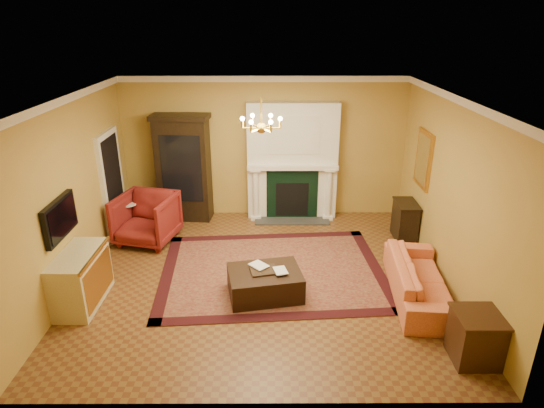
{
  "coord_description": "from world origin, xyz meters",
  "views": [
    {
      "loc": [
        0.13,
        -6.67,
        4.05
      ],
      "look_at": [
        0.16,
        0.3,
        1.21
      ],
      "focal_mm": 30.0,
      "sensor_mm": 36.0,
      "label": 1
    }
  ],
  "objects_px": {
    "pedestal_table": "(129,216)",
    "leather_ottoman": "(265,283)",
    "wingback_armchair": "(146,216)",
    "end_table": "(475,338)",
    "china_cabinet": "(184,170)",
    "console_table": "(405,221)",
    "commode": "(81,279)",
    "coral_sofa": "(421,274)"
  },
  "relations": [
    {
      "from": "pedestal_table",
      "to": "leather_ottoman",
      "type": "xyz_separation_m",
      "value": [
        2.75,
        -2.22,
        -0.17
      ]
    },
    {
      "from": "wingback_armchair",
      "to": "end_table",
      "type": "relative_size",
      "value": 1.67
    },
    {
      "from": "end_table",
      "to": "china_cabinet",
      "type": "bearing_deg",
      "value": 134.39
    },
    {
      "from": "wingback_armchair",
      "to": "pedestal_table",
      "type": "xyz_separation_m",
      "value": [
        -0.44,
        0.32,
        -0.13
      ]
    },
    {
      "from": "console_table",
      "to": "wingback_armchair",
      "type": "bearing_deg",
      "value": -177.65
    },
    {
      "from": "console_table",
      "to": "leather_ottoman",
      "type": "bearing_deg",
      "value": -142.52
    },
    {
      "from": "wingback_armchair",
      "to": "commode",
      "type": "height_order",
      "value": "wingback_armchair"
    },
    {
      "from": "commode",
      "to": "coral_sofa",
      "type": "distance_m",
      "value": 5.19
    },
    {
      "from": "wingback_armchair",
      "to": "end_table",
      "type": "height_order",
      "value": "wingback_armchair"
    },
    {
      "from": "pedestal_table",
      "to": "coral_sofa",
      "type": "distance_m",
      "value": 5.63
    },
    {
      "from": "china_cabinet",
      "to": "end_table",
      "type": "distance_m",
      "value": 6.36
    },
    {
      "from": "pedestal_table",
      "to": "console_table",
      "type": "height_order",
      "value": "console_table"
    },
    {
      "from": "commode",
      "to": "leather_ottoman",
      "type": "height_order",
      "value": "commode"
    },
    {
      "from": "console_table",
      "to": "coral_sofa",
      "type": "bearing_deg",
      "value": -98.0
    },
    {
      "from": "wingback_armchair",
      "to": "console_table",
      "type": "height_order",
      "value": "wingback_armchair"
    },
    {
      "from": "china_cabinet",
      "to": "end_table",
      "type": "xyz_separation_m",
      "value": [
        4.42,
        -4.51,
        -0.77
      ]
    },
    {
      "from": "coral_sofa",
      "to": "leather_ottoman",
      "type": "relative_size",
      "value": 1.87
    },
    {
      "from": "china_cabinet",
      "to": "console_table",
      "type": "relative_size",
      "value": 2.98
    },
    {
      "from": "wingback_armchair",
      "to": "leather_ottoman",
      "type": "bearing_deg",
      "value": -25.81
    },
    {
      "from": "pedestal_table",
      "to": "leather_ottoman",
      "type": "relative_size",
      "value": 0.62
    },
    {
      "from": "china_cabinet",
      "to": "coral_sofa",
      "type": "xyz_separation_m",
      "value": [
        4.16,
        -3.09,
        -0.68
      ]
    },
    {
      "from": "end_table",
      "to": "leather_ottoman",
      "type": "relative_size",
      "value": 0.57
    },
    {
      "from": "china_cabinet",
      "to": "leather_ottoman",
      "type": "xyz_separation_m",
      "value": [
        1.74,
        -3.05,
        -0.86
      ]
    },
    {
      "from": "china_cabinet",
      "to": "wingback_armchair",
      "type": "bearing_deg",
      "value": -111.22
    },
    {
      "from": "china_cabinet",
      "to": "leather_ottoman",
      "type": "height_order",
      "value": "china_cabinet"
    },
    {
      "from": "end_table",
      "to": "leather_ottoman",
      "type": "xyz_separation_m",
      "value": [
        -2.67,
        1.46,
        -0.1
      ]
    },
    {
      "from": "commode",
      "to": "coral_sofa",
      "type": "height_order",
      "value": "commode"
    },
    {
      "from": "pedestal_table",
      "to": "end_table",
      "type": "bearing_deg",
      "value": -34.2
    },
    {
      "from": "pedestal_table",
      "to": "console_table",
      "type": "bearing_deg",
      "value": -2.07
    },
    {
      "from": "pedestal_table",
      "to": "commode",
      "type": "height_order",
      "value": "commode"
    },
    {
      "from": "pedestal_table",
      "to": "console_table",
      "type": "relative_size",
      "value": 0.94
    },
    {
      "from": "china_cabinet",
      "to": "pedestal_table",
      "type": "xyz_separation_m",
      "value": [
        -1.0,
        -0.83,
        -0.69
      ]
    },
    {
      "from": "coral_sofa",
      "to": "console_table",
      "type": "xyz_separation_m",
      "value": [
        0.32,
        2.06,
        -0.04
      ]
    },
    {
      "from": "end_table",
      "to": "coral_sofa",
      "type": "bearing_deg",
      "value": 100.47
    },
    {
      "from": "console_table",
      "to": "commode",
      "type": "bearing_deg",
      "value": -157.18
    },
    {
      "from": "wingback_armchair",
      "to": "end_table",
      "type": "bearing_deg",
      "value": -20.32
    },
    {
      "from": "end_table",
      "to": "console_table",
      "type": "relative_size",
      "value": 0.88
    },
    {
      "from": "commode",
      "to": "end_table",
      "type": "relative_size",
      "value": 1.78
    },
    {
      "from": "pedestal_table",
      "to": "commode",
      "type": "bearing_deg",
      "value": -90.71
    },
    {
      "from": "wingback_armchair",
      "to": "leather_ottoman",
      "type": "relative_size",
      "value": 0.96
    },
    {
      "from": "pedestal_table",
      "to": "commode",
      "type": "distance_m",
      "value": 2.41
    },
    {
      "from": "wingback_armchair",
      "to": "commode",
      "type": "distance_m",
      "value": 2.14
    }
  ]
}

